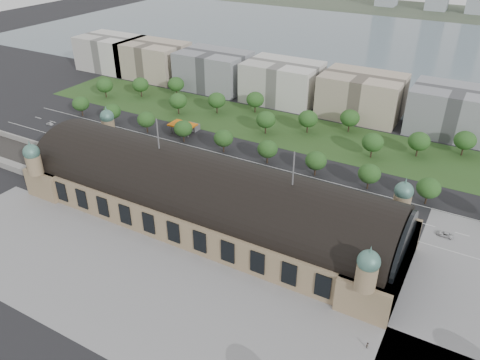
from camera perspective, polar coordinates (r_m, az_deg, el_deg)
The scene contains 53 objects.
ground at distance 182.26m, azimuth -4.18°, elevation -4.73°, with size 900.00×900.00×0.00m, color black.
station at distance 176.63m, azimuth -4.30°, elevation -1.99°, with size 150.00×48.40×44.30m.
track_cutting at distance 251.66m, azimuth -25.98°, elevation 2.64°, with size 70.00×24.00×3.10m.
plaza_south at distance 150.57m, azimuth -10.32°, elevation -14.07°, with size 190.00×48.00×0.12m, color gray.
road_slab at distance 218.77m, azimuth -3.14°, elevation 1.68°, with size 260.00×26.00×0.10m, color black.
grass_belt at distance 260.08m, azimuth 4.31°, elevation 6.42°, with size 300.00×45.00×0.10m, color #2D4D1E.
petrol_station at distance 255.14m, azimuth -6.36°, elevation 6.56°, with size 14.00×13.00×5.05m.
lake at distance 442.40m, azimuth 18.17°, elevation 15.00°, with size 700.00×320.00×0.08m, color slate.
far_shore at distance 635.91m, azimuth 22.58°, elevation 18.47°, with size 700.00×120.00×0.14m, color #44513D.
office_0 at distance 373.18m, azimuth -15.41°, elevation 14.73°, with size 45.00×32.00×24.00m, color silver.
office_1 at distance 347.08m, azimuth -10.46°, elevation 14.19°, with size 45.00×32.00×24.00m, color #BAA992.
office_2 at distance 318.53m, azimuth -3.24°, elevation 13.21°, with size 45.00×32.00×24.00m, color gray.
office_3 at distance 295.74m, azimuth 5.16°, elevation 11.81°, with size 45.00×32.00×24.00m, color silver.
office_4 at distance 280.11m, azimuth 14.60°, elevation 9.92°, with size 45.00×32.00×24.00m, color #BAA992.
office_5 at distance 272.88m, azimuth 24.72°, elevation 7.58°, with size 45.00×32.00×24.00m, color gray.
tree_row_0 at distance 287.15m, azimuth -18.85°, elevation 8.79°, with size 9.60×9.60×11.52m.
tree_row_1 at distance 270.54m, azimuth -15.32°, elevation 8.07°, with size 9.60×9.60×11.52m.
tree_row_2 at distance 255.11m, azimuth -11.37°, elevation 7.23°, with size 9.60×9.60×11.52m.
tree_row_3 at distance 241.08m, azimuth -6.95°, elevation 6.24°, with size 9.60×9.60×11.52m.
tree_row_4 at distance 228.71m, azimuth -2.03°, elevation 5.10°, with size 9.60×9.60×11.52m.
tree_row_5 at distance 218.30m, azimuth 3.37°, elevation 3.79°, with size 9.60×9.60×11.52m.
tree_row_6 at distance 210.12m, azimuth 9.24°, elevation 2.33°, with size 9.60×9.60×11.52m.
tree_row_7 at distance 204.44m, azimuth 15.50°, elevation 0.75°, with size 9.60×9.60×11.52m.
tree_row_8 at distance 201.49m, azimuth 22.02°, elevation -0.92°, with size 9.60×9.60×11.52m.
tree_belt_0 at distance 313.11m, azimuth -16.18°, elevation 11.03°, with size 10.40×10.40×12.48m.
tree_belt_1 at distance 308.76m, azimuth -12.05°, elevation 11.30°, with size 10.40×10.40×12.48m.
tree_belt_2 at distance 306.00m, azimuth -7.81°, elevation 11.50°, with size 10.40×10.40×12.48m.
tree_belt_3 at distance 277.08m, azimuth -7.57°, elevation 9.54°, with size 10.40×10.40×12.48m.
tree_belt_4 at distance 276.11m, azimuth -2.86°, elevation 9.69°, with size 10.40×10.40×12.48m.
tree_belt_5 at distance 276.96m, azimuth 1.87°, elevation 9.78°, with size 10.40×10.40×12.48m.
tree_belt_6 at distance 249.02m, azimuth 3.16°, elevation 7.37°, with size 10.40×10.40×12.48m.
tree_belt_7 at distance 252.26m, azimuth 8.29°, elevation 7.40°, with size 10.40×10.40×12.48m.
tree_belt_8 at distance 257.44m, azimuth 13.25°, elevation 7.38°, with size 10.40×10.40×12.48m.
tree_belt_9 at distance 231.83m, azimuth 15.89°, elevation 4.44°, with size 10.40×10.40×12.48m.
tree_belt_10 at distance 239.87m, azimuth 21.00°, elevation 4.43°, with size 10.40×10.40×12.48m.
tree_belt_11 at distance 249.68m, azimuth 25.75°, elevation 4.38°, with size 10.40×10.40×12.48m.
traffic_car_0 at distance 282.67m, azimuth -22.19°, elevation 6.37°, with size 1.89×4.69×1.60m, color silver.
traffic_car_2 at distance 234.69m, azimuth -12.34°, elevation 3.24°, with size 2.26×4.91×1.36m, color black.
traffic_car_3 at distance 221.24m, azimuth -1.65°, elevation 2.28°, with size 2.19×5.39×1.56m, color maroon.
traffic_car_4 at distance 207.22m, azimuth 0.51°, elevation 0.22°, with size 1.69×4.21×1.43m, color #1A2949.
traffic_car_5 at distance 194.36m, azimuth 13.87°, elevation -2.94°, with size 1.57×4.49×1.48m, color #56575D.
traffic_car_6 at distance 187.84m, azimuth 23.69°, elevation -6.09°, with size 2.70×5.85×1.63m, color silver.
parked_car_0 at distance 229.37m, azimuth -12.59°, elevation 2.57°, with size 1.52×4.35×1.43m, color black.
parked_car_1 at distance 228.88m, azimuth -12.44°, elevation 2.53°, with size 2.46×5.34×1.48m, color maroon.
parked_car_2 at distance 218.69m, azimuth -9.00°, elevation 1.54°, with size 2.12×5.21×1.51m, color #1D1844.
parked_car_3 at distance 226.29m, azimuth -11.62°, elevation 2.28°, with size 1.65×4.11×1.40m, color #525459.
parked_car_4 at distance 213.44m, azimuth -8.69°, elevation 0.81°, with size 1.61×4.62×1.52m, color silver.
parked_car_5 at distance 214.81m, azimuth -8.15°, elevation 1.06°, with size 2.57×5.57×1.55m, color #92939A.
parked_car_6 at distance 208.01m, azimuth -4.58°, elevation 0.24°, with size 1.95×4.80×1.39m, color black.
bus_west at distance 205.02m, azimuth -2.40°, elevation 0.20°, with size 3.03×12.96×3.61m, color #D24921.
bus_mid at distance 193.84m, azimuth 4.63°, elevation -1.87°, with size 2.67×11.41×3.18m, color silver.
bus_east at distance 194.15m, azimuth 4.36°, elevation -1.76°, with size 2.83×12.10×3.37m, color silver.
pedestrian_2 at distance 139.27m, azimuth 15.29°, elevation -18.85°, with size 0.96×0.55×1.97m, color gray.
Camera 1 is at (85.00, -123.66, 103.45)m, focal length 35.00 mm.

